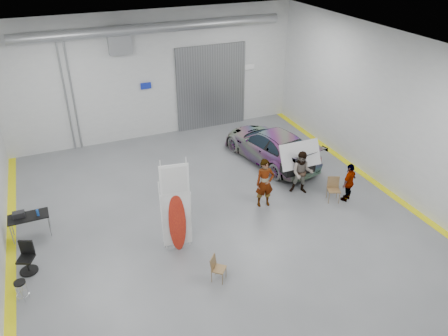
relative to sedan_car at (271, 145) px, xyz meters
name	(u,v)px	position (x,y,z in m)	size (l,w,h in m)	color
ground	(220,221)	(-3.81, -3.37, -0.74)	(16.00, 16.00, 0.00)	slate
room_shell	(202,91)	(-3.57, -1.15, 3.34)	(14.02, 16.18, 6.01)	#BABCBE
sedan_car	(271,145)	(0.00, 0.00, 0.00)	(2.07, 5.08, 1.47)	white
person_a	(265,183)	(-1.89, -3.06, 0.22)	(0.69, 0.45, 1.90)	#7D6244
person_b	(302,173)	(-0.16, -2.84, 0.14)	(0.86, 0.66, 1.76)	#436E7C
person_c	(349,182)	(1.20, -3.97, 0.04)	(0.90, 0.37, 1.55)	olive
surfboard_display	(178,214)	(-5.55, -4.21, 0.59)	(0.92, 0.34, 3.27)	white
folding_chair_near	(219,273)	(-4.94, -6.08, -0.48)	(0.54, 0.62, 0.82)	brown
folding_chair_far	(333,194)	(0.65, -3.83, -0.44)	(0.58, 0.62, 0.95)	brown
shop_stool	(22,291)	(-10.29, -4.70, -0.41)	(0.34, 0.34, 0.66)	black
work_table	(26,216)	(-10.04, -1.69, 0.06)	(1.28, 0.65, 1.04)	gray
office_chair	(26,259)	(-10.14, -3.48, -0.29)	(0.58, 0.61, 1.01)	black
trunk_lid	(299,152)	(0.00, -2.29, 0.76)	(1.72, 1.04, 0.04)	silver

